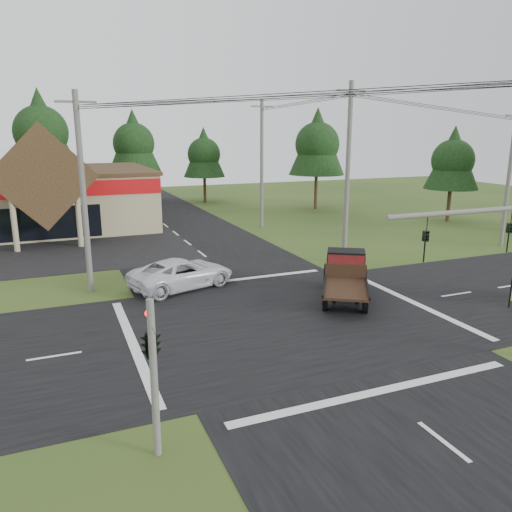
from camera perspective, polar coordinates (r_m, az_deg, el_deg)
ground at (r=23.17m, az=3.63°, el=-7.39°), size 120.00×120.00×0.00m
road_ns at (r=23.17m, az=3.63°, el=-7.37°), size 12.00×120.00×0.02m
road_ew at (r=23.17m, az=3.63°, el=-7.37°), size 120.00×12.00×0.02m
traffic_signal_corner at (r=13.17m, az=-12.00°, el=-8.22°), size 0.53×2.48×4.40m
utility_pole_nw at (r=27.59m, az=-19.15°, el=6.87°), size 2.00×0.30×10.50m
utility_pole_ne at (r=32.60m, az=10.43°, el=9.27°), size 2.00×0.30×11.50m
utility_pole_far at (r=41.86m, az=26.94°, el=8.10°), size 2.00×0.30×10.20m
utility_pole_n at (r=45.01m, az=0.66°, el=10.53°), size 2.00×0.30×11.20m
tree_row_c at (r=60.38m, az=-23.40°, el=13.13°), size 7.28×7.28×13.13m
tree_row_d at (r=62.12m, az=-13.81°, el=12.60°), size 6.16×6.16×11.11m
tree_row_e at (r=61.95m, az=-5.97°, el=11.67°), size 5.04×5.04×9.09m
tree_side_ne at (r=56.53m, az=7.01°, el=12.79°), size 6.16×6.16×11.11m
tree_side_e_near at (r=51.61m, az=21.59°, el=10.34°), size 5.04×5.04×9.09m
antique_flatbed_truck at (r=25.86m, az=10.20°, el=-2.47°), size 4.93×6.09×2.42m
white_pickup at (r=27.98m, az=-8.46°, el=-1.97°), size 6.45×4.37×1.64m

